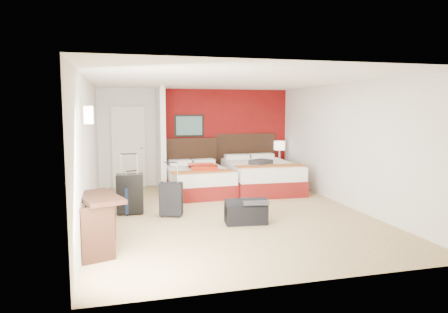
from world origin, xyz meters
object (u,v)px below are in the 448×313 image
object	(u,v)px
bed_left	(198,181)
suitcase_charcoal	(171,200)
nightstand	(279,172)
suitcase_navy	(132,201)
duffel_bag	(246,213)
desk	(99,224)
bed_right	(260,176)
red_suitcase_open	(203,167)
suitcase_black	(130,195)
table_lamp	(279,151)

from	to	relation	value
bed_left	suitcase_charcoal	size ratio (longest dim) A/B	3.25
nightstand	suitcase_navy	bearing A→B (deg)	-146.50
duffel_bag	desk	xyz separation A→B (m)	(-2.40, -0.86, 0.22)
duffel_bag	desk	world-z (taller)	desk
bed_right	duffel_bag	xyz separation A→B (m)	(-1.25, -2.77, -0.15)
red_suitcase_open	suitcase_black	xyz separation A→B (m)	(-1.71, -1.50, -0.27)
suitcase_navy	desk	distance (m)	2.08
suitcase_charcoal	desk	xyz separation A→B (m)	(-1.20, -1.65, 0.10)
bed_right	table_lamp	size ratio (longest dim) A/B	4.19
nightstand	suitcase_navy	size ratio (longest dim) A/B	1.19
bed_right	duffel_bag	world-z (taller)	bed_right
bed_right	suitcase_black	world-z (taller)	suitcase_black
suitcase_black	suitcase_charcoal	world-z (taller)	suitcase_black
bed_right	red_suitcase_open	world-z (taller)	red_suitcase_open
nightstand	bed_right	bearing A→B (deg)	-134.22
table_lamp	suitcase_navy	xyz separation A→B (m)	(-3.96, -2.38, -0.61)
bed_left	desk	bearing A→B (deg)	-123.19
nightstand	desk	bearing A→B (deg)	-132.99
desk	suitcase_black	bearing A→B (deg)	58.21
duffel_bag	desk	distance (m)	2.56
suitcase_navy	desk	bearing A→B (deg)	-125.88
duffel_bag	suitcase_charcoal	bearing A→B (deg)	152.51
suitcase_charcoal	bed_right	bearing A→B (deg)	57.20
bed_left	suitcase_navy	size ratio (longest dim) A/B	3.91
suitcase_black	desk	world-z (taller)	desk
bed_right	red_suitcase_open	size ratio (longest dim) A/B	2.68
table_lamp	red_suitcase_open	bearing A→B (deg)	-159.07
bed_left	bed_right	world-z (taller)	bed_right
suitcase_black	nightstand	bearing A→B (deg)	34.65
bed_left	suitcase_navy	world-z (taller)	bed_left
suitcase_charcoal	duffel_bag	world-z (taller)	suitcase_charcoal
bed_left	red_suitcase_open	xyz separation A→B (m)	(0.10, -0.10, 0.35)
red_suitcase_open	desk	size ratio (longest dim) A/B	0.87
table_lamp	desk	distance (m)	6.28
nightstand	suitcase_charcoal	world-z (taller)	suitcase_charcoal
desk	suitcase_navy	bearing A→B (deg)	57.30
bed_right	desk	bearing A→B (deg)	-133.08
suitcase_black	bed_right	bearing A→B (deg)	30.78
nightstand	red_suitcase_open	bearing A→B (deg)	-156.60
duffel_bag	bed_right	bearing A→B (deg)	71.75
bed_right	desk	size ratio (longest dim) A/B	2.33
table_lamp	bed_left	bearing A→B (deg)	-162.02
suitcase_charcoal	table_lamp	bearing A→B (deg)	58.34
bed_left	duffel_bag	distance (m)	2.78
table_lamp	desk	bearing A→B (deg)	-135.45
table_lamp	suitcase_navy	bearing A→B (deg)	-148.97
bed_left	bed_right	xyz separation A→B (m)	(1.57, 0.01, 0.04)
red_suitcase_open	suitcase_charcoal	distance (m)	2.14
suitcase_charcoal	duffel_bag	bearing A→B (deg)	-15.29
bed_left	desk	size ratio (longest dim) A/B	2.04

